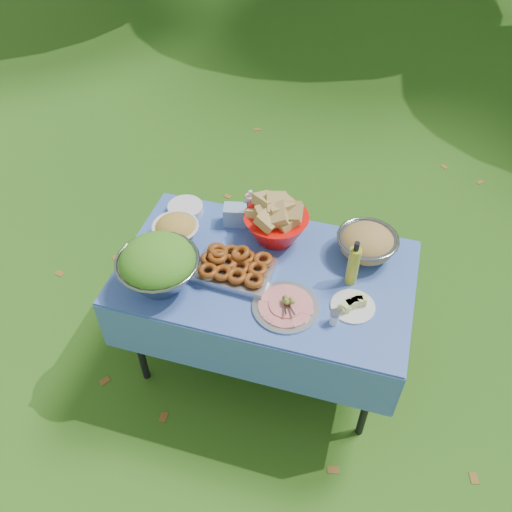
% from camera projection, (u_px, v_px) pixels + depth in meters
% --- Properties ---
extents(ground, '(80.00, 80.00, 0.00)m').
position_uv_depth(ground, '(264.00, 356.00, 3.25)').
color(ground, '#14370A').
rests_on(ground, ground).
extents(picnic_table, '(1.46, 0.86, 0.76)m').
position_uv_depth(picnic_table, '(265.00, 318.00, 2.98)').
color(picnic_table, '#769FE4').
rests_on(picnic_table, ground).
extents(salad_bowl, '(0.52, 0.52, 0.26)m').
position_uv_depth(salad_bowl, '(158.00, 265.00, 2.56)').
color(salad_bowl, gray).
rests_on(salad_bowl, picnic_table).
extents(pasta_bowl_white, '(0.26, 0.26, 0.13)m').
position_uv_depth(pasta_bowl_white, '(176.00, 229.00, 2.82)').
color(pasta_bowl_white, silver).
rests_on(pasta_bowl_white, picnic_table).
extents(plate_stack, '(0.20, 0.20, 0.05)m').
position_uv_depth(plate_stack, '(185.00, 209.00, 3.00)').
color(plate_stack, silver).
rests_on(plate_stack, picnic_table).
extents(wipes_box, '(0.14, 0.11, 0.11)m').
position_uv_depth(wipes_box, '(235.00, 215.00, 2.92)').
color(wipes_box, '#81A8D0').
rests_on(wipes_box, picnic_table).
extents(sanitizer_bottle, '(0.07, 0.07, 0.17)m').
position_uv_depth(sanitizer_bottle, '(251.00, 203.00, 2.94)').
color(sanitizer_bottle, pink).
rests_on(sanitizer_bottle, picnic_table).
extents(bread_bowl, '(0.42, 0.42, 0.23)m').
position_uv_depth(bread_bowl, '(276.00, 221.00, 2.80)').
color(bread_bowl, red).
rests_on(bread_bowl, picnic_table).
extents(pasta_bowl_steel, '(0.34, 0.34, 0.16)m').
position_uv_depth(pasta_bowl_steel, '(367.00, 243.00, 2.73)').
color(pasta_bowl_steel, gray).
rests_on(pasta_bowl_steel, picnic_table).
extents(fried_tray, '(0.38, 0.28, 0.09)m').
position_uv_depth(fried_tray, '(235.00, 268.00, 2.67)').
color(fried_tray, '#AFAFB3').
rests_on(fried_tray, picnic_table).
extents(charcuterie_platter, '(0.39, 0.39, 0.07)m').
position_uv_depth(charcuterie_platter, '(286.00, 303.00, 2.52)').
color(charcuterie_platter, '#B0B4B8').
rests_on(charcuterie_platter, picnic_table).
extents(oil_bottle, '(0.06, 0.06, 0.26)m').
position_uv_depth(oil_bottle, '(354.00, 263.00, 2.57)').
color(oil_bottle, '#A7A922').
rests_on(oil_bottle, picnic_table).
extents(cheese_plate, '(0.27, 0.27, 0.06)m').
position_uv_depth(cheese_plate, '(353.00, 303.00, 2.53)').
color(cheese_plate, silver).
rests_on(cheese_plate, picnic_table).
extents(shaker, '(0.06, 0.06, 0.07)m').
position_uv_depth(shaker, '(335.00, 317.00, 2.46)').
color(shaker, silver).
rests_on(shaker, picnic_table).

